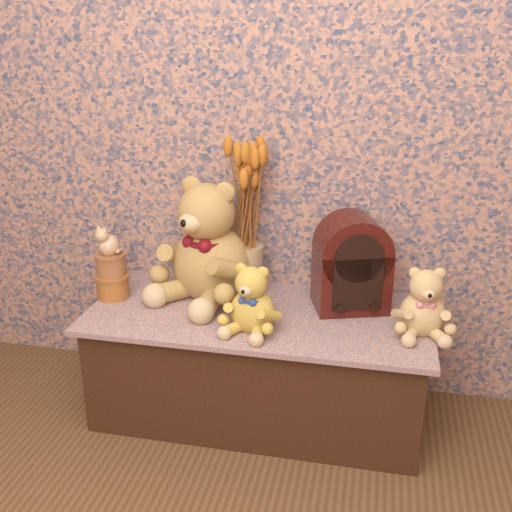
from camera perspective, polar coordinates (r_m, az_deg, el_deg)
The scene contains 10 objects.
display_shelf at distance 2.36m, azimuth 0.25°, elevation -10.00°, with size 1.27×0.59×0.44m, color #394574.
teddy_large at distance 2.31m, azimuth -4.25°, elevation 2.07°, with size 0.40×0.47×0.50m, color #A2773F, non-canonical shape.
teddy_medium at distance 2.08m, azimuth -0.31°, elevation -3.66°, with size 0.21×0.25×0.26m, color gold, non-canonical shape.
teddy_small at distance 2.14m, azimuth 15.56°, elevation -3.80°, with size 0.21×0.25×0.26m, color tan, non-canonical shape.
cathedral_radio at distance 2.25m, azimuth 9.01°, elevation -0.58°, with size 0.26×0.19×0.36m, color #330E09, non-canonical shape.
ceramic_vase at distance 2.38m, azimuth -0.73°, elevation -1.25°, with size 0.12×0.12×0.20m, color tan.
dried_stalks at distance 2.28m, azimuth -0.77°, elevation 6.43°, with size 0.24×0.24×0.46m, color #C3691F, non-canonical shape.
biscuit_tin_lower at distance 2.42m, azimuth -13.33°, elevation -2.79°, with size 0.13×0.13×0.09m, color gold.
biscuit_tin_upper at distance 2.39m, azimuth -13.51°, elevation -0.81°, with size 0.11×0.11×0.09m, color tan.
cat_figurine at distance 2.35m, azimuth -13.72°, elevation 1.57°, with size 0.09×0.10×0.12m, color silver, non-canonical shape.
Camera 1 is at (0.41, -0.77, 1.43)m, focal length 42.45 mm.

